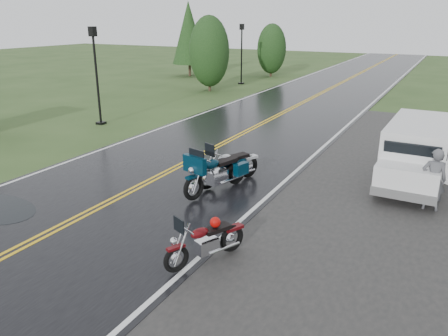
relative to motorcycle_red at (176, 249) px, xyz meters
The scene contains 12 objects.
ground 4.14m from the motorcycle_red, 154.65° to the left, with size 120.00×120.00×0.00m, color #2D471E.
road 12.34m from the motorcycle_red, 107.49° to the left, with size 8.00×100.00×0.04m, color black.
motorcycle_red is the anchor object (origin of this frame).
motorcycle_teal 3.69m from the motorcycle_red, 116.22° to the left, with size 0.91×2.49×1.47m, color #042435, non-canonical shape.
motorcycle_silver 4.54m from the motorcycle_red, 112.14° to the left, with size 0.85×2.32×1.37m, color #B0B3B8, non-canonical shape.
van_white 6.98m from the motorcycle_red, 65.51° to the left, with size 1.84×4.92×1.93m, color silver, non-canonical shape.
person_at_van 7.23m from the motorcycle_red, 53.56° to the left, with size 0.63×0.41×1.71m, color #4E4E53.
lamp_post_near_left 14.31m from the motorcycle_red, 138.89° to the left, with size 0.40×0.40×4.63m, color black, non-canonical shape.
lamp_post_far_left 27.13m from the motorcycle_red, 113.03° to the left, with size 0.39×0.39×4.57m, color black, non-canonical shape.
tree_left_mid 23.61m from the motorcycle_red, 118.08° to the left, with size 2.82×2.82×4.40m, color #1E3D19, non-canonical shape.
tree_left_far 31.99m from the motorcycle_red, 108.74° to the left, with size 2.51×2.51×3.85m, color #1E3D19, non-canonical shape.
pine_left_far 32.12m from the motorcycle_red, 121.69° to the left, with size 2.97×2.97×6.19m, color #1E3D19, non-canonical shape.
Camera 1 is at (8.16, -8.10, 4.95)m, focal length 35.00 mm.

